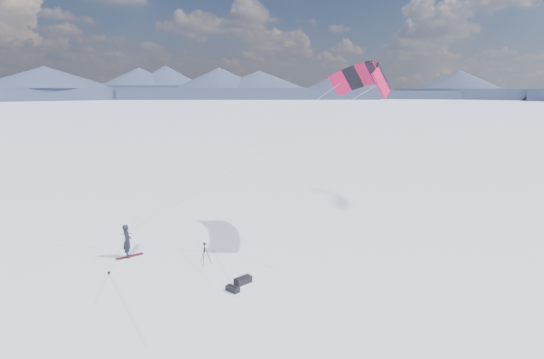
{
  "coord_description": "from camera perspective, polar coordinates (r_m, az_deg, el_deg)",
  "views": [
    {
      "loc": [
        1.83,
        -21.89,
        8.98
      ],
      "look_at": [
        5.11,
        2.51,
        3.9
      ],
      "focal_mm": 30.0,
      "sensor_mm": 36.0,
      "label": 1
    }
  ],
  "objects": [
    {
      "name": "power_kite",
      "position": [
        26.43,
        11.68,
        12.34
      ],
      "size": [
        14.45,
        6.38,
        9.05
      ],
      "color": "#AC0B3A",
      "rests_on": "ground"
    },
    {
      "name": "gear_bag_a",
      "position": [
        21.56,
        -3.67,
        -12.5
      ],
      "size": [
        0.89,
        0.8,
        0.37
      ],
      "rotation": [
        0.0,
        0.0,
        0.63
      ],
      "color": "black",
      "rests_on": "ground"
    },
    {
      "name": "horizon_hills",
      "position": [
        22.39,
        -12.2,
        0.23
      ],
      "size": [
        704.84,
        706.81,
        10.51
      ],
      "color": "#1C2339",
      "rests_on": "ground"
    },
    {
      "name": "gear_bag_b",
      "position": [
        20.85,
        -4.96,
        -13.51
      ],
      "size": [
        0.65,
        0.68,
        0.29
      ],
      "rotation": [
        0.0,
        0.0,
        -0.84
      ],
      "color": "black",
      "rests_on": "ground"
    },
    {
      "name": "ground",
      "position": [
        23.73,
        -11.71,
        -10.83
      ],
      "size": [
        1800.0,
        1800.0,
        0.0
      ],
      "primitive_type": "plane",
      "color": "white"
    },
    {
      "name": "snowboard",
      "position": [
        25.83,
        -17.43,
        -9.19
      ],
      "size": [
        1.4,
        0.97,
        0.04
      ],
      "primitive_type": "cube",
      "rotation": [
        0.0,
        0.0,
        0.53
      ],
      "color": "maroon",
      "rests_on": "ground"
    },
    {
      "name": "tripod",
      "position": [
        23.68,
        -8.45,
        -8.8
      ],
      "size": [
        0.59,
        0.61,
        1.17
      ],
      "rotation": [
        0.0,
        0.0,
        0.21
      ],
      "color": "black",
      "rests_on": "ground"
    },
    {
      "name": "snowkiter",
      "position": [
        25.82,
        -17.6,
        -9.26
      ],
      "size": [
        0.57,
        0.74,
        1.82
      ],
      "primitive_type": "imported",
      "rotation": [
        0.0,
        0.0,
        1.79
      ],
      "color": "black",
      "rests_on": "ground"
    },
    {
      "name": "snow_tracks",
      "position": [
        23.47,
        -13.38,
        -11.16
      ],
      "size": [
        14.76,
        10.25,
        0.01
      ],
      "color": "silver",
      "rests_on": "ground"
    }
  ]
}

